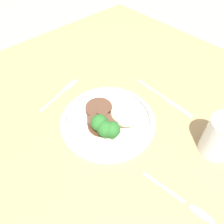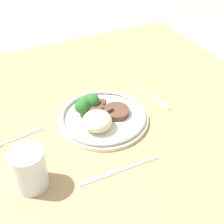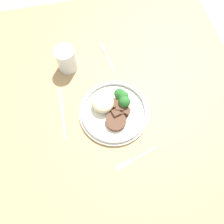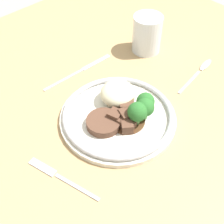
% 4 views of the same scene
% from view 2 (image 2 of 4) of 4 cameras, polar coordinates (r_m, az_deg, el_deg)
% --- Properties ---
extents(ground_plane, '(8.00, 8.00, 0.00)m').
position_cam_2_polar(ground_plane, '(0.92, -3.23, -5.26)').
color(ground_plane, tan).
extents(dining_table, '(1.19, 1.13, 0.05)m').
position_cam_2_polar(dining_table, '(0.91, -3.28, -4.14)').
color(dining_table, tan).
rests_on(dining_table, ground).
extents(plate, '(0.26, 0.26, 0.07)m').
position_cam_2_polar(plate, '(0.90, -2.09, -0.64)').
color(plate, silver).
rests_on(plate, dining_table).
extents(juice_glass, '(0.08, 0.08, 0.10)m').
position_cam_2_polar(juice_glass, '(0.74, -14.85, -10.34)').
color(juice_glass, yellow).
rests_on(juice_glass, dining_table).
extents(fork, '(0.05, 0.16, 0.00)m').
position_cam_2_polar(fork, '(1.01, 7.73, 2.35)').
color(fork, '#ADADB2').
rests_on(fork, dining_table).
extents(knife, '(0.22, 0.02, 0.00)m').
position_cam_2_polar(knife, '(0.78, 1.02, -10.76)').
color(knife, '#ADADB2').
rests_on(knife, dining_table).
extents(spoon, '(0.17, 0.04, 0.01)m').
position_cam_2_polar(spoon, '(0.89, -19.61, -5.65)').
color(spoon, '#ADADB2').
rests_on(spoon, dining_table).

